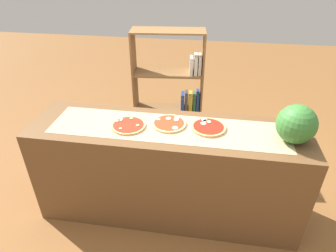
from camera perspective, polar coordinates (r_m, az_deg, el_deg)
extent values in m
plane|color=brown|center=(3.00, 0.00, -15.63)|extent=(12.00, 12.00, 0.00)
cube|color=brown|center=(2.68, 0.00, -8.87)|extent=(2.32, 0.62, 0.93)
cube|color=tan|center=(2.40, 0.00, -0.39)|extent=(1.94, 0.44, 0.00)
cylinder|color=#DBB26B|center=(2.44, -7.73, 0.11)|extent=(0.29, 0.29, 0.02)
cylinder|color=red|center=(2.43, -7.75, 0.29)|extent=(0.25, 0.25, 0.00)
cylinder|color=#C6B28E|center=(2.51, -9.12, 1.36)|extent=(0.03, 0.03, 0.01)
cylinder|color=#C6B28E|center=(2.40, -5.96, 0.13)|extent=(0.03, 0.03, 0.01)
cylinder|color=#C6B28E|center=(2.49, -9.95, 0.95)|extent=(0.03, 0.03, 0.01)
cylinder|color=#C6B28E|center=(2.49, -9.18, 1.08)|extent=(0.02, 0.02, 0.01)
cylinder|color=#C6B28E|center=(2.51, -7.19, 1.49)|extent=(0.03, 0.03, 0.01)
cylinder|color=#C6B28E|center=(2.38, -9.27, -0.49)|extent=(0.02, 0.02, 0.01)
cylinder|color=#E5C17F|center=(2.44, 0.20, 0.48)|extent=(0.29, 0.29, 0.02)
cylinder|color=red|center=(2.44, 0.20, 0.67)|extent=(0.25, 0.25, 0.00)
cylinder|color=#EFE5CC|center=(2.48, -1.88, 1.35)|extent=(0.03, 0.03, 0.00)
cylinder|color=#EFE5CC|center=(2.50, 1.78, 1.65)|extent=(0.05, 0.05, 0.00)
cylinder|color=#EFE5CC|center=(2.36, 1.38, -0.37)|extent=(0.05, 0.05, 0.00)
cylinder|color=#EFE5CC|center=(2.47, 1.64, 1.23)|extent=(0.04, 0.04, 0.00)
cylinder|color=#EFE5CC|center=(2.49, 0.09, 1.50)|extent=(0.05, 0.05, 0.00)
cylinder|color=#DBB26B|center=(2.41, 7.89, -0.25)|extent=(0.29, 0.29, 0.02)
cylinder|color=#AD2314|center=(2.41, 7.91, -0.04)|extent=(0.25, 0.25, 0.00)
cylinder|color=#EFE5CC|center=(2.46, 8.02, 0.82)|extent=(0.03, 0.03, 0.00)
cylinder|color=#EFE5CC|center=(2.48, 7.09, 1.19)|extent=(0.05, 0.05, 0.00)
cylinder|color=#EFE5CC|center=(2.43, 6.92, 0.51)|extent=(0.05, 0.05, 0.00)
cylinder|color=#EFE5CC|center=(2.47, 7.25, 1.05)|extent=(0.03, 0.03, 0.00)
sphere|color=#387A33|center=(2.37, 23.79, 0.34)|extent=(0.30, 0.30, 0.30)
cube|color=brown|center=(3.51, 6.48, 6.53)|extent=(0.05, 0.30, 1.44)
cube|color=brown|center=(3.55, -6.38, 6.84)|extent=(0.05, 0.30, 1.44)
cube|color=brown|center=(3.87, 0.02, -2.88)|extent=(0.79, 0.37, 0.02)
cube|color=#234799|center=(3.80, 5.46, -1.56)|extent=(0.05, 0.22, 0.22)
cube|color=gold|center=(3.80, 4.75, -1.53)|extent=(0.06, 0.25, 0.22)
cube|color=silver|center=(3.80, 4.02, -1.65)|extent=(0.06, 0.20, 0.20)
cube|color=silver|center=(3.80, 3.38, -1.60)|extent=(0.05, 0.23, 0.21)
cube|color=orange|center=(3.80, 2.70, -1.61)|extent=(0.06, 0.18, 0.20)
cube|color=silver|center=(3.80, 2.00, -1.60)|extent=(0.06, 0.24, 0.20)
cube|color=orange|center=(3.80, 1.35, -1.59)|extent=(0.05, 0.17, 0.20)
cube|color=brown|center=(3.62, 0.02, 3.32)|extent=(0.79, 0.37, 0.02)
cube|color=#234799|center=(3.56, 5.79, 4.92)|extent=(0.05, 0.20, 0.23)
cube|color=#2D753D|center=(3.56, 5.11, 4.74)|extent=(0.05, 0.18, 0.20)
cube|color=gold|center=(3.56, 4.38, 4.77)|extent=(0.06, 0.21, 0.21)
cube|color=#47423D|center=(3.56, 3.59, 4.82)|extent=(0.06, 0.23, 0.21)
cube|color=#234799|center=(3.57, 2.80, 4.67)|extent=(0.06, 0.25, 0.18)
cube|color=brown|center=(3.41, 0.02, 10.34)|extent=(0.79, 0.37, 0.02)
cube|color=silver|center=(3.38, 6.21, 11.91)|extent=(0.05, 0.20, 0.20)
cube|color=silver|center=(3.37, 5.43, 11.95)|extent=(0.06, 0.22, 0.21)
cube|color=silver|center=(3.38, 4.57, 11.69)|extent=(0.06, 0.24, 0.17)
cube|color=brown|center=(3.27, 0.02, 18.11)|extent=(0.79, 0.37, 0.02)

